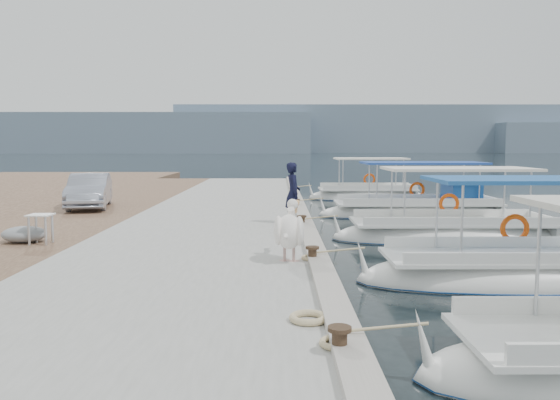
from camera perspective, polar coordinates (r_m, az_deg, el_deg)
The scene contains 16 objects.
ground at distance 14.93m, azimuth 3.89°, elevation -5.50°, with size 400.00×400.00×0.00m, color black.
concrete_quay at distance 19.88m, azimuth -5.80°, elevation -1.97°, with size 6.00×40.00×0.50m, color gray.
quay_curb at distance 19.77m, azimuth 2.23°, elevation -1.08°, with size 0.44×40.00×0.12m, color gray.
cobblestone_strip at distance 20.97m, azimuth -19.54°, elevation -1.87°, with size 4.00×40.00×0.50m, color brown.
distant_hills at distance 218.32m, azimuth 7.93°, elevation 6.93°, with size 330.00×60.00×18.00m.
fishing_caique_b at distance 12.78m, azimuth 23.85°, elevation -7.34°, with size 7.03×2.29×2.83m.
fishing_caique_c at distance 17.68m, azimuth 17.36°, elevation -3.58°, with size 7.36×2.47×2.83m.
fishing_caique_d at distance 23.10m, azimuth 14.34°, elevation -1.21°, with size 8.09×2.50×2.83m.
fishing_caique_e at distance 29.89m, azimuth 9.09°, elevation 0.33°, with size 6.35×2.41×2.83m.
mooring_bollards at distance 16.27m, azimuth 2.30°, elevation -2.08°, with size 0.28×20.28×0.33m.
pelican at distance 11.37m, azimuth 1.00°, elevation -3.15°, with size 0.71×1.64×1.27m.
fisherman at distance 16.81m, azimuth 1.37°, elevation 0.75°, with size 0.69×0.45×1.89m, color black.
parked_car at distance 22.25m, azimuth -19.30°, elevation 0.92°, with size 1.40×4.00×1.32m, color #A9AFC1.
tarp_bundle at distance 15.03m, azimuth -25.17°, elevation -3.26°, with size 1.10×0.90×0.40m, color gray.
folding_table at distance 14.56m, azimuth -23.75°, elevation -2.19°, with size 0.55×0.55×0.73m.
rope_coil at distance 7.67m, azimuth 2.99°, elevation -12.18°, with size 0.54×0.54×0.10m, color #C6B284.
Camera 1 is at (-1.06, -14.61, 2.91)m, focal length 35.00 mm.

